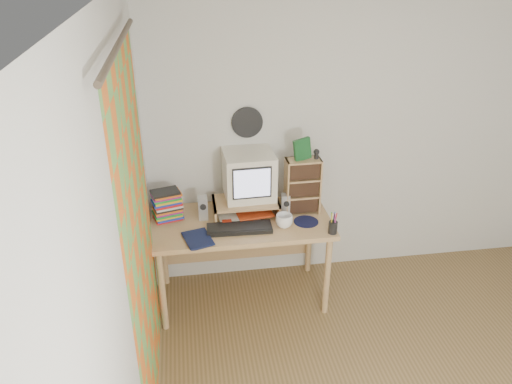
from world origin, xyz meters
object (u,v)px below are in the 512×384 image
object	(u,v)px
desk	(240,231)
diary	(185,240)
cd_rack	(302,186)
crt_monitor	(249,176)
keyboard	(239,228)
dvd_stack	(167,202)
mug	(284,221)

from	to	relation	value
desk	diary	distance (m)	0.57
desk	cd_rack	bearing A→B (deg)	1.21
desk	diary	world-z (taller)	diary
crt_monitor	keyboard	world-z (taller)	crt_monitor
desk	cd_rack	world-z (taller)	cd_rack
dvd_stack	diary	xyz separation A→B (m)	(0.13, -0.37, -0.13)
diary	cd_rack	bearing A→B (deg)	5.36
keyboard	cd_rack	bearing A→B (deg)	24.60
mug	dvd_stack	bearing A→B (deg)	163.74
crt_monitor	mug	size ratio (longest dim) A/B	2.94
diary	mug	bearing A→B (deg)	-5.56
keyboard	mug	xyz separation A→B (m)	(0.34, 0.00, 0.04)
cd_rack	mug	xyz separation A→B (m)	(-0.19, -0.22, -0.18)
desk	keyboard	xyz separation A→B (m)	(-0.03, -0.21, 0.15)
diary	keyboard	bearing A→B (deg)	1.58
desk	keyboard	world-z (taller)	keyboard
cd_rack	diary	world-z (taller)	cd_rack
dvd_stack	diary	distance (m)	0.41
crt_monitor	dvd_stack	xyz separation A→B (m)	(-0.65, -0.04, -0.16)
keyboard	diary	world-z (taller)	diary
diary	dvd_stack	bearing A→B (deg)	94.14
crt_monitor	dvd_stack	bearing A→B (deg)	-178.50
crt_monitor	cd_rack	bearing A→B (deg)	-12.57
cd_rack	mug	world-z (taller)	cd_rack
crt_monitor	diary	bearing A→B (deg)	-143.89
desk	mug	bearing A→B (deg)	-33.92
dvd_stack	mug	bearing A→B (deg)	-31.38
keyboard	cd_rack	size ratio (longest dim) A/B	1.08
crt_monitor	keyboard	bearing A→B (deg)	-113.91
crt_monitor	diary	distance (m)	0.73
dvd_stack	mug	xyz separation A→B (m)	(0.88, -0.26, -0.10)
crt_monitor	mug	xyz separation A→B (m)	(0.22, -0.30, -0.25)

